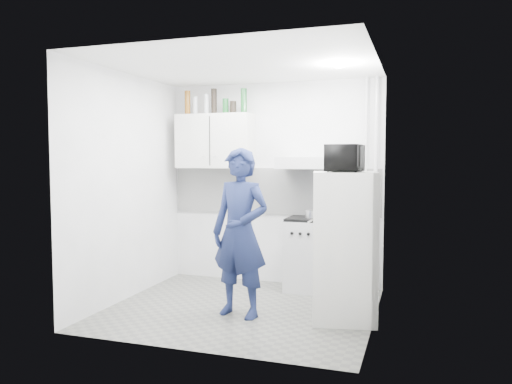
% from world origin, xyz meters
% --- Properties ---
extents(floor, '(2.80, 2.80, 0.00)m').
position_xyz_m(floor, '(0.00, 0.00, 0.00)').
color(floor, '#606157').
rests_on(floor, ground).
extents(ceiling, '(2.80, 2.80, 0.00)m').
position_xyz_m(ceiling, '(0.00, 0.00, 2.60)').
color(ceiling, white).
rests_on(ceiling, wall_back).
extents(wall_back, '(2.80, 0.00, 2.80)m').
position_xyz_m(wall_back, '(0.00, 1.25, 1.30)').
color(wall_back, silver).
rests_on(wall_back, floor).
extents(wall_left, '(0.00, 2.60, 2.60)m').
position_xyz_m(wall_left, '(-1.40, 0.00, 1.30)').
color(wall_left, silver).
rests_on(wall_left, floor).
extents(wall_right, '(0.00, 2.60, 2.60)m').
position_xyz_m(wall_right, '(1.40, 0.00, 1.30)').
color(wall_right, silver).
rests_on(wall_right, floor).
extents(person, '(0.70, 0.53, 1.73)m').
position_xyz_m(person, '(0.07, -0.22, 0.87)').
color(person, '#172045').
rests_on(person, floor).
extents(stove, '(0.54, 0.54, 0.87)m').
position_xyz_m(stove, '(0.53, 1.00, 0.43)').
color(stove, silver).
rests_on(stove, floor).
extents(fridge, '(0.73, 0.73, 1.49)m').
position_xyz_m(fridge, '(1.10, -0.00, 0.75)').
color(fridge, silver).
rests_on(fridge, floor).
extents(stove_top, '(0.52, 0.52, 0.03)m').
position_xyz_m(stove_top, '(0.53, 1.00, 0.89)').
color(stove_top, black).
rests_on(stove_top, stove).
extents(saucepan, '(0.16, 0.16, 0.09)m').
position_xyz_m(saucepan, '(0.57, 0.99, 0.95)').
color(saucepan, silver).
rests_on(saucepan, stove_top).
extents(microwave, '(0.49, 0.34, 0.27)m').
position_xyz_m(microwave, '(1.10, -0.00, 1.63)').
color(microwave, black).
rests_on(microwave, fridge).
extents(bottle_a, '(0.07, 0.07, 0.32)m').
position_xyz_m(bottle_a, '(-1.14, 1.07, 2.36)').
color(bottle_a, brown).
rests_on(bottle_a, upper_cabinet).
extents(bottle_b, '(0.06, 0.06, 0.24)m').
position_xyz_m(bottle_b, '(-1.03, 1.07, 2.32)').
color(bottle_b, '#B2B7BC').
rests_on(bottle_b, upper_cabinet).
extents(bottle_c, '(0.06, 0.06, 0.27)m').
position_xyz_m(bottle_c, '(-0.87, 1.07, 2.33)').
color(bottle_c, '#B2B7BC').
rests_on(bottle_c, upper_cabinet).
extents(bottle_d, '(0.07, 0.07, 0.33)m').
position_xyz_m(bottle_d, '(-0.76, 1.07, 2.37)').
color(bottle_d, black).
rests_on(bottle_d, upper_cabinet).
extents(canister_a, '(0.08, 0.08, 0.20)m').
position_xyz_m(canister_a, '(-0.60, 1.07, 2.30)').
color(canister_a, '#144C1E').
rests_on(canister_a, upper_cabinet).
extents(canister_b, '(0.08, 0.08, 0.16)m').
position_xyz_m(canister_b, '(-0.50, 1.07, 2.28)').
color(canister_b, black).
rests_on(canister_b, upper_cabinet).
extents(bottle_e, '(0.08, 0.08, 0.32)m').
position_xyz_m(bottle_e, '(-0.35, 1.07, 2.36)').
color(bottle_e, '#144C1E').
rests_on(bottle_e, upper_cabinet).
extents(upper_cabinet, '(1.00, 0.35, 0.70)m').
position_xyz_m(upper_cabinet, '(-0.75, 1.07, 1.85)').
color(upper_cabinet, silver).
rests_on(upper_cabinet, wall_back).
extents(range_hood, '(0.60, 0.50, 0.14)m').
position_xyz_m(range_hood, '(0.45, 1.00, 1.57)').
color(range_hood, silver).
rests_on(range_hood, wall_back).
extents(backsplash, '(2.74, 0.03, 0.60)m').
position_xyz_m(backsplash, '(0.00, 1.24, 1.20)').
color(backsplash, white).
rests_on(backsplash, wall_back).
extents(pipe_a, '(0.05, 0.05, 2.60)m').
position_xyz_m(pipe_a, '(1.30, 1.17, 1.30)').
color(pipe_a, silver).
rests_on(pipe_a, floor).
extents(pipe_b, '(0.04, 0.04, 2.60)m').
position_xyz_m(pipe_b, '(1.18, 1.17, 1.30)').
color(pipe_b, silver).
rests_on(pipe_b, floor).
extents(ceiling_spot_fixture, '(0.10, 0.10, 0.02)m').
position_xyz_m(ceiling_spot_fixture, '(1.00, 0.20, 2.57)').
color(ceiling_spot_fixture, white).
rests_on(ceiling_spot_fixture, ceiling).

